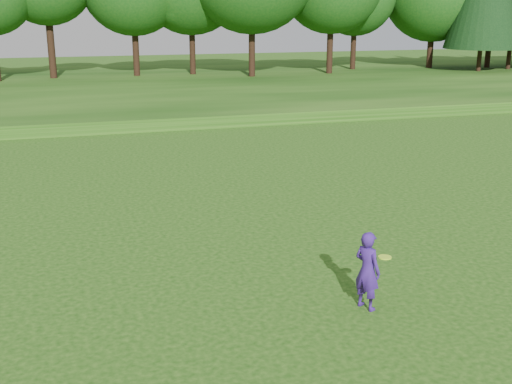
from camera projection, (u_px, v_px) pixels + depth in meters
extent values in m
plane|color=#143F0C|center=(195.00, 323.00, 11.74)|extent=(140.00, 140.00, 0.00)
cube|color=#143F0C|center=(94.00, 89.00, 42.95)|extent=(130.00, 30.00, 0.60)
cube|color=gray|center=(110.00, 130.00, 30.14)|extent=(130.00, 1.60, 0.04)
imported|color=#3B1C7E|center=(367.00, 270.00, 12.11)|extent=(0.57, 0.67, 1.55)
cylinder|color=#C3FE28|center=(385.00, 257.00, 11.76)|extent=(0.25, 0.25, 0.02)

